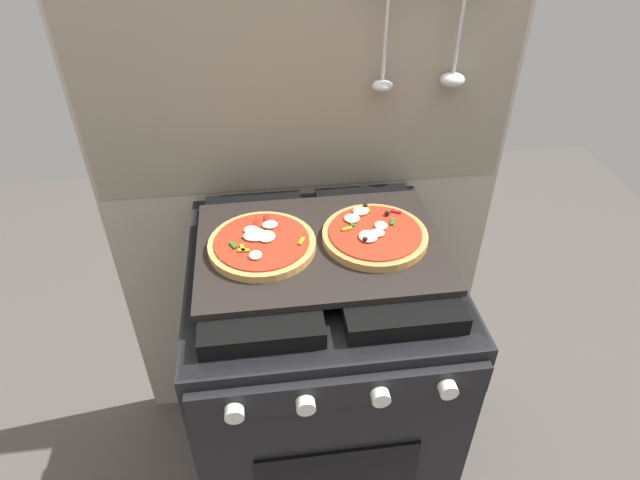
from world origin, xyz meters
The scene contains 6 objects.
ground_plane centered at (0.00, 0.00, 0.00)m, with size 4.00×4.00×0.00m, color #4C4742.
kitchen_backsplash centered at (0.00, 0.33, 0.79)m, with size 1.10×0.09×1.55m.
stove centered at (0.00, 0.00, 0.45)m, with size 0.60×0.64×0.90m.
baking_tray centered at (0.00, 0.00, 0.91)m, with size 0.54×0.38×0.02m, color black.
pizza_left centered at (-0.13, 0.00, 0.93)m, with size 0.23×0.23×0.03m.
pizza_right centered at (0.12, 0.00, 0.93)m, with size 0.23×0.23×0.03m.
Camera 1 is at (-0.12, -0.93, 1.64)m, focal length 30.27 mm.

